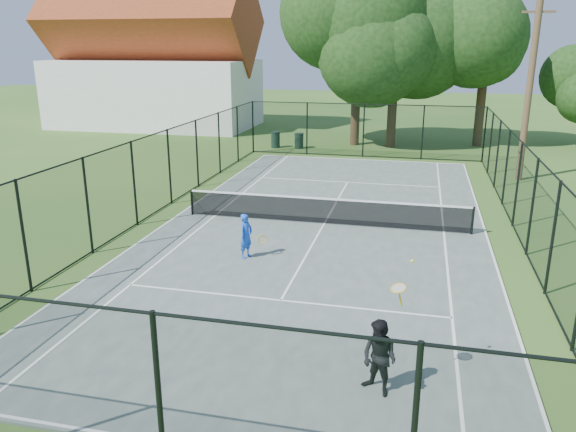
% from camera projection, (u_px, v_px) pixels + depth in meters
% --- Properties ---
extents(ground, '(120.00, 120.00, 0.00)m').
position_uv_depth(ground, '(324.00, 225.00, 19.92)').
color(ground, '#2F5C1F').
extents(tennis_court, '(11.00, 24.00, 0.06)m').
position_uv_depth(tennis_court, '(324.00, 225.00, 19.91)').
color(tennis_court, '#4D5B54').
rests_on(tennis_court, ground).
extents(tennis_net, '(10.08, 0.08, 0.95)m').
position_uv_depth(tennis_net, '(325.00, 210.00, 19.75)').
color(tennis_net, black).
rests_on(tennis_net, tennis_court).
extents(fence, '(13.10, 26.10, 3.00)m').
position_uv_depth(fence, '(325.00, 184.00, 19.48)').
color(fence, black).
rests_on(fence, ground).
extents(tree_near_left, '(7.79, 7.79, 10.16)m').
position_uv_depth(tree_near_left, '(358.00, 42.00, 34.07)').
color(tree_near_left, '#332114').
rests_on(tree_near_left, ground).
extents(tree_near_mid, '(7.17, 7.17, 9.38)m').
position_uv_depth(tree_near_mid, '(395.00, 51.00, 33.43)').
color(tree_near_mid, '#332114').
rests_on(tree_near_mid, ground).
extents(tree_near_right, '(6.28, 6.28, 8.67)m').
position_uv_depth(tree_near_right, '(485.00, 55.00, 33.94)').
color(tree_near_right, '#332114').
rests_on(tree_near_right, ground).
extents(building, '(15.30, 8.15, 11.87)m').
position_uv_depth(building, '(154.00, 61.00, 42.66)').
color(building, silver).
rests_on(building, ground).
extents(trash_bin_left, '(0.58, 0.58, 0.99)m').
position_uv_depth(trash_bin_left, '(275.00, 140.00, 34.72)').
color(trash_bin_left, black).
rests_on(trash_bin_left, ground).
extents(trash_bin_right, '(0.58, 0.58, 0.94)m').
position_uv_depth(trash_bin_right, '(299.00, 141.00, 34.49)').
color(trash_bin_right, black).
rests_on(trash_bin_right, ground).
extents(utility_pole, '(1.40, 0.30, 8.25)m').
position_uv_depth(utility_pole, '(529.00, 90.00, 25.36)').
color(utility_pole, '#4C3823').
rests_on(utility_pole, ground).
extents(player_blue, '(0.82, 0.57, 1.35)m').
position_uv_depth(player_blue, '(246.00, 236.00, 16.57)').
color(player_blue, blue).
rests_on(player_blue, tennis_court).
extents(player_black, '(0.94, 1.02, 2.43)m').
position_uv_depth(player_black, '(379.00, 357.00, 10.05)').
color(player_black, black).
rests_on(player_black, tennis_court).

